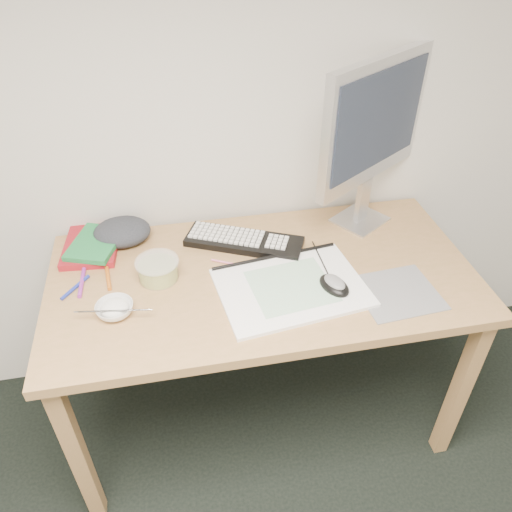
{
  "coord_description": "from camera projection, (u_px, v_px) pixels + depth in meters",
  "views": [
    {
      "loc": [
        -0.24,
        0.19,
        1.81
      ],
      "look_at": [
        -0.0,
        1.43,
        0.83
      ],
      "focal_mm": 35.0,
      "sensor_mm": 36.0,
      "label": 1
    }
  ],
  "objects": [
    {
      "name": "chopsticks",
      "position": [
        113.0,
        311.0,
        1.45
      ],
      "size": [
        0.22,
        0.05,
        0.02
      ],
      "primitive_type": "cylinder",
      "rotation": [
        0.0,
        1.57,
        -0.15
      ],
      "color": "silver",
      "rests_on": "rice_bowl"
    },
    {
      "name": "sketchpad",
      "position": [
        291.0,
        288.0,
        1.58
      ],
      "size": [
        0.49,
        0.38,
        0.01
      ],
      "primitive_type": "cube",
      "rotation": [
        0.0,
        0.0,
        0.13
      ],
      "color": "silver",
      "rests_on": "desk"
    },
    {
      "name": "book_green",
      "position": [
        96.0,
        243.0,
        1.72
      ],
      "size": [
        0.21,
        0.25,
        0.02
      ],
      "primitive_type": "cube",
      "rotation": [
        0.0,
        0.0,
        -0.34
      ],
      "color": "#1C7138",
      "rests_on": "book_red"
    },
    {
      "name": "pencil_tan",
      "position": [
        259.0,
        268.0,
        1.67
      ],
      "size": [
        0.17,
        0.06,
        0.01
      ],
      "primitive_type": "cylinder",
      "rotation": [
        0.0,
        1.57,
        -0.34
      ],
      "color": "tan",
      "rests_on": "desk"
    },
    {
      "name": "pencil_black",
      "position": [
        274.0,
        266.0,
        1.67
      ],
      "size": [
        0.17,
        0.05,
        0.01
      ],
      "primitive_type": "cylinder",
      "rotation": [
        0.0,
        1.57,
        -0.25
      ],
      "color": "black",
      "rests_on": "desk"
    },
    {
      "name": "fruit_tub",
      "position": [
        158.0,
        270.0,
        1.61
      ],
      "size": [
        0.15,
        0.15,
        0.07
      ],
      "primitive_type": "cylinder",
      "rotation": [
        0.0,
        0.0,
        -0.08
      ],
      "color": "gold",
      "rests_on": "desk"
    },
    {
      "name": "pencil_pink",
      "position": [
        237.0,
        265.0,
        1.68
      ],
      "size": [
        0.16,
        0.09,
        0.01
      ],
      "primitive_type": "cylinder",
      "rotation": [
        0.0,
        1.57,
        -0.49
      ],
      "color": "pink",
      "rests_on": "desk"
    },
    {
      "name": "marker_blue",
      "position": [
        75.0,
        287.0,
        1.58
      ],
      "size": [
        0.08,
        0.11,
        0.01
      ],
      "primitive_type": "cylinder",
      "rotation": [
        0.0,
        1.57,
        0.92
      ],
      "color": "#1B2A97",
      "rests_on": "desk"
    },
    {
      "name": "keyboard",
      "position": [
        244.0,
        241.0,
        1.77
      ],
      "size": [
        0.43,
        0.29,
        0.02
      ],
      "primitive_type": "cube",
      "rotation": [
        0.0,
        0.0,
        -0.43
      ],
      "color": "black",
      "rests_on": "desk"
    },
    {
      "name": "book_red",
      "position": [
        92.0,
        246.0,
        1.75
      ],
      "size": [
        0.2,
        0.26,
        0.02
      ],
      "primitive_type": "cube",
      "rotation": [
        0.0,
        0.0,
        -0.08
      ],
      "color": "maroon",
      "rests_on": "desk"
    },
    {
      "name": "cloth_lump",
      "position": [
        122.0,
        232.0,
        1.77
      ],
      "size": [
        0.2,
        0.19,
        0.07
      ],
      "primitive_type": "ellipsoid",
      "rotation": [
        0.0,
        0.0,
        -0.32
      ],
      "color": "#222529",
      "rests_on": "desk"
    },
    {
      "name": "marker_orange",
      "position": [
        108.0,
        276.0,
        1.63
      ],
      "size": [
        0.03,
        0.14,
        0.01
      ],
      "primitive_type": "cylinder",
      "rotation": [
        0.0,
        1.57,
        1.69
      ],
      "color": "#C96217",
      "rests_on": "desk"
    },
    {
      "name": "rice_bowl",
      "position": [
        115.0,
        309.0,
        1.49
      ],
      "size": [
        0.12,
        0.12,
        0.04
      ],
      "primitive_type": "imported",
      "rotation": [
        0.0,
        0.0,
        0.09
      ],
      "color": "white",
      "rests_on": "desk"
    },
    {
      "name": "marker_purple",
      "position": [
        82.0,
        282.0,
        1.6
      ],
      "size": [
        0.02,
        0.14,
        0.01
      ],
      "primitive_type": "cylinder",
      "rotation": [
        0.0,
        1.57,
        1.54
      ],
      "color": "purple",
      "rests_on": "desk"
    },
    {
      "name": "mouse",
      "position": [
        335.0,
        282.0,
        1.56
      ],
      "size": [
        0.11,
        0.14,
        0.04
      ],
      "primitive_type": "ellipsoid",
      "rotation": [
        0.0,
        0.0,
        0.38
      ],
      "color": "black",
      "rests_on": "sketchpad"
    },
    {
      "name": "monitor",
      "position": [
        374.0,
        126.0,
        1.66
      ],
      "size": [
        0.45,
        0.32,
        0.61
      ],
      "rotation": [
        0.0,
        0.0,
        0.59
      ],
      "color": "silver",
      "rests_on": "desk"
    },
    {
      "name": "mousepad",
      "position": [
        397.0,
        293.0,
        1.57
      ],
      "size": [
        0.26,
        0.24,
        0.0
      ],
      "primitive_type": "cube",
      "rotation": [
        0.0,
        0.0,
        0.08
      ],
      "color": "slate",
      "rests_on": "desk"
    },
    {
      "name": "desk",
      "position": [
        263.0,
        292.0,
        1.7
      ],
      "size": [
        1.4,
        0.7,
        0.75
      ],
      "color": "#AB7C4E",
      "rests_on": "ground"
    }
  ]
}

